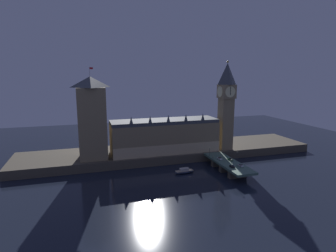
{
  "coord_description": "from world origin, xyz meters",
  "views": [
    {
      "loc": [
        -61.43,
        -158.4,
        62.07
      ],
      "look_at": [
        -6.88,
        20.0,
        26.98
      ],
      "focal_mm": 30.0,
      "sensor_mm": 36.0,
      "label": 1
    }
  ],
  "objects_px": {
    "car_southbound_lead": "(241,165)",
    "car_southbound_trail": "(230,159)",
    "street_lamp_far": "(210,150)",
    "street_lamp_mid": "(237,155)",
    "car_northbound_trail": "(232,166)",
    "victoria_tower": "(92,118)",
    "car_northbound_lead": "(220,159)",
    "boat_upstream": "(184,171)",
    "clock_tower": "(226,103)",
    "street_lamp_near": "(231,163)",
    "pedestrian_far_rail": "(213,157)"
  },
  "relations": [
    {
      "from": "car_southbound_lead",
      "to": "car_southbound_trail",
      "type": "xyz_separation_m",
      "value": [
        0.0,
        12.71,
        0.07
      ]
    },
    {
      "from": "street_lamp_far",
      "to": "street_lamp_mid",
      "type": "bearing_deg",
      "value": -49.56
    },
    {
      "from": "car_northbound_trail",
      "to": "victoria_tower",
      "type": "bearing_deg",
      "value": 150.0
    },
    {
      "from": "car_southbound_lead",
      "to": "victoria_tower",
      "type": "bearing_deg",
      "value": 151.81
    },
    {
      "from": "car_northbound_lead",
      "to": "street_lamp_mid",
      "type": "distance_m",
      "value": 11.54
    },
    {
      "from": "street_lamp_far",
      "to": "boat_upstream",
      "type": "distance_m",
      "value": 25.5
    },
    {
      "from": "victoria_tower",
      "to": "car_southbound_lead",
      "type": "xyz_separation_m",
      "value": [
        84.85,
        -45.47,
        -26.34
      ]
    },
    {
      "from": "street_lamp_far",
      "to": "car_southbound_lead",
      "type": "bearing_deg",
      "value": -69.6
    },
    {
      "from": "clock_tower",
      "to": "street_lamp_near",
      "type": "xyz_separation_m",
      "value": [
        -20.22,
        -45.71,
        -29.86
      ]
    },
    {
      "from": "car_northbound_trail",
      "to": "street_lamp_near",
      "type": "bearing_deg",
      "value": -126.31
    },
    {
      "from": "car_northbound_trail",
      "to": "street_lamp_mid",
      "type": "relative_size",
      "value": 0.57
    },
    {
      "from": "car_northbound_trail",
      "to": "boat_upstream",
      "type": "height_order",
      "value": "car_northbound_trail"
    },
    {
      "from": "car_northbound_lead",
      "to": "street_lamp_near",
      "type": "relative_size",
      "value": 0.58
    },
    {
      "from": "victoria_tower",
      "to": "boat_upstream",
      "type": "xyz_separation_m",
      "value": [
        53.93,
        -30.4,
        -32.01
      ]
    },
    {
      "from": "victoria_tower",
      "to": "street_lamp_far",
      "type": "height_order",
      "value": "victoria_tower"
    },
    {
      "from": "car_northbound_lead",
      "to": "street_lamp_near",
      "type": "bearing_deg",
      "value": -99.14
    },
    {
      "from": "victoria_tower",
      "to": "street_lamp_near",
      "type": "bearing_deg",
      "value": -33.54
    },
    {
      "from": "car_southbound_lead",
      "to": "boat_upstream",
      "type": "distance_m",
      "value": 34.86
    },
    {
      "from": "clock_tower",
      "to": "car_northbound_trail",
      "type": "relative_size",
      "value": 17.11
    },
    {
      "from": "victoria_tower",
      "to": "street_lamp_near",
      "type": "distance_m",
      "value": 93.53
    },
    {
      "from": "clock_tower",
      "to": "pedestrian_far_rail",
      "type": "relative_size",
      "value": 37.01
    },
    {
      "from": "car_southbound_trail",
      "to": "boat_upstream",
      "type": "distance_m",
      "value": 31.53
    },
    {
      "from": "car_northbound_lead",
      "to": "clock_tower",
      "type": "bearing_deg",
      "value": 55.94
    },
    {
      "from": "victoria_tower",
      "to": "pedestrian_far_rail",
      "type": "height_order",
      "value": "victoria_tower"
    },
    {
      "from": "car_northbound_lead",
      "to": "car_southbound_lead",
      "type": "height_order",
      "value": "car_northbound_lead"
    },
    {
      "from": "car_southbound_lead",
      "to": "street_lamp_mid",
      "type": "relative_size",
      "value": 0.59
    },
    {
      "from": "car_northbound_lead",
      "to": "car_southbound_lead",
      "type": "relative_size",
      "value": 1.01
    },
    {
      "from": "car_southbound_lead",
      "to": "street_lamp_far",
      "type": "bearing_deg",
      "value": 110.4
    },
    {
      "from": "clock_tower",
      "to": "car_southbound_trail",
      "type": "xyz_separation_m",
      "value": [
        -11.01,
        -28.33,
        -33.47
      ]
    },
    {
      "from": "street_lamp_mid",
      "to": "boat_upstream",
      "type": "relative_size",
      "value": 0.51
    },
    {
      "from": "car_southbound_lead",
      "to": "street_lamp_mid",
      "type": "bearing_deg",
      "value": 71.63
    },
    {
      "from": "clock_tower",
      "to": "street_lamp_mid",
      "type": "xyz_separation_m",
      "value": [
        -7.67,
        -30.99,
        -29.98
      ]
    },
    {
      "from": "car_northbound_trail",
      "to": "car_southbound_trail",
      "type": "relative_size",
      "value": 0.89
    },
    {
      "from": "car_southbound_trail",
      "to": "street_lamp_far",
      "type": "relative_size",
      "value": 0.64
    },
    {
      "from": "street_lamp_near",
      "to": "victoria_tower",
      "type": "bearing_deg",
      "value": 146.46
    },
    {
      "from": "car_southbound_trail",
      "to": "pedestrian_far_rail",
      "type": "relative_size",
      "value": 2.43
    },
    {
      "from": "clock_tower",
      "to": "car_southbound_lead",
      "type": "relative_size",
      "value": 16.38
    },
    {
      "from": "car_northbound_trail",
      "to": "street_lamp_mid",
      "type": "distance_m",
      "value": 14.18
    },
    {
      "from": "clock_tower",
      "to": "street_lamp_mid",
      "type": "height_order",
      "value": "clock_tower"
    },
    {
      "from": "clock_tower",
      "to": "car_northbound_trail",
      "type": "xyz_separation_m",
      "value": [
        -16.88,
        -41.17,
        -33.52
      ]
    },
    {
      "from": "car_southbound_trail",
      "to": "street_lamp_mid",
      "type": "distance_m",
      "value": 5.51
    },
    {
      "from": "street_lamp_near",
      "to": "street_lamp_far",
      "type": "xyz_separation_m",
      "value": [
        0.0,
        29.44,
        -0.13
      ]
    },
    {
      "from": "clock_tower",
      "to": "car_northbound_lead",
      "type": "height_order",
      "value": "clock_tower"
    },
    {
      "from": "car_southbound_lead",
      "to": "pedestrian_far_rail",
      "type": "xyz_separation_m",
      "value": [
        -8.81,
        20.07,
        0.3
      ]
    },
    {
      "from": "clock_tower",
      "to": "car_northbound_lead",
      "type": "relative_size",
      "value": 16.15
    },
    {
      "from": "car_northbound_trail",
      "to": "street_lamp_far",
      "type": "distance_m",
      "value": 25.37
    },
    {
      "from": "pedestrian_far_rail",
      "to": "car_northbound_lead",
      "type": "bearing_deg",
      "value": -53.75
    },
    {
      "from": "pedestrian_far_rail",
      "to": "boat_upstream",
      "type": "height_order",
      "value": "pedestrian_far_rail"
    },
    {
      "from": "car_northbound_lead",
      "to": "car_southbound_trail",
      "type": "bearing_deg",
      "value": -29.76
    },
    {
      "from": "victoria_tower",
      "to": "car_northbound_lead",
      "type": "xyz_separation_m",
      "value": [
        78.98,
        -29.4,
        -26.24
      ]
    }
  ]
}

